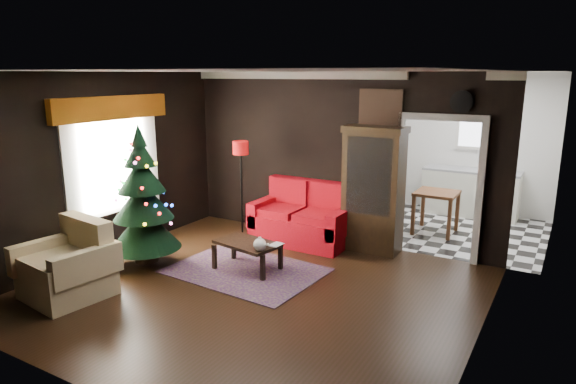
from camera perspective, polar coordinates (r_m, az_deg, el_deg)
The scene contains 26 objects.
floor at distance 6.70m, azimuth -3.95°, elevation -11.18°, with size 5.50×5.50×0.00m, color black.
ceiling at distance 6.10m, azimuth -4.38°, elevation 13.54°, with size 5.50×5.50×0.00m, color white.
wall_back at distance 8.39m, azimuth 5.51°, elevation 3.84°, with size 5.50×5.50×0.00m, color black.
wall_front at distance 4.49m, azimuth -22.48°, elevation -5.54°, with size 5.50×5.50×0.00m, color black.
wall_left at distance 8.10m, azimuth -20.48°, elevation 2.71°, with size 5.50×5.50×0.00m, color black.
wall_right at distance 5.26m, azimuth 21.51°, elevation -2.76°, with size 5.50×5.50×0.00m, color black.
doorway at distance 7.92m, azimuth 16.69°, elevation 0.18°, with size 1.10×0.10×2.10m, color silver, non-canonical shape.
left_window at distance 8.18m, azimuth -19.26°, elevation 3.26°, with size 0.05×1.60×1.40m, color white.
valance at distance 8.03m, azimuth -19.33°, elevation 8.99°, with size 0.12×2.10×0.35m, color #8B450B.
kitchen_floor at distance 9.60m, azimuth 18.42°, elevation -4.17°, with size 3.00×3.00×0.00m, color silver.
kitchen_window at distance 10.68m, azimuth 20.74°, elevation 6.69°, with size 0.70×0.06×0.70m, color white.
rug at distance 7.34m, azimuth -4.83°, elevation -8.87°, with size 2.10×1.53×0.01m, color #4F3846.
loveseat at distance 8.37m, azimuth 1.59°, elevation -2.45°, with size 1.70×0.90×1.00m, color #880707, non-canonical shape.
curio_cabinet at distance 7.99m, azimuth 9.63°, elevation -0.06°, with size 0.90×0.45×1.90m, color black, non-canonical shape.
floor_lamp at distance 8.57m, azimuth -5.30°, elevation 0.16°, with size 0.29×0.29×1.69m, color black, non-canonical shape.
christmas_tree at distance 7.49m, azimuth -16.17°, elevation -0.51°, with size 1.03×1.03×1.96m, color #0B340D, non-canonical shape.
armchair at distance 6.96m, azimuth -23.92°, elevation -7.28°, with size 0.97×0.97×0.99m, color #D6B480, non-canonical shape.
coffee_table at distance 7.32m, azimuth -4.63°, elevation -7.17°, with size 0.91×0.54×0.41m, color black, non-canonical shape.
teapot at distance 6.86m, azimuth -3.22°, elevation -5.93°, with size 0.20×0.20×0.19m, color white, non-canonical shape.
cup_a at distance 7.13m, azimuth -3.38°, elevation -5.75°, with size 0.07×0.07×0.06m, color white.
cup_b at distance 7.05m, azimuth -2.80°, elevation -5.95°, with size 0.07×0.07×0.06m, color beige.
book at distance 7.11m, azimuth -1.82°, elevation -5.17°, with size 0.15×0.02×0.20m, color gray.
wall_clock at distance 7.64m, azimuth 19.11°, elevation 9.65°, with size 0.32×0.32×0.06m, color white.
painting at distance 7.97m, azimuth 10.47°, elevation 9.34°, with size 0.62×0.05×0.52m, color #9E6F47.
kitchen_counter at distance 10.63m, azimuth 19.96°, elevation -0.12°, with size 1.80×0.60×0.90m, color silver.
kitchen_table at distance 9.28m, azimuth 16.39°, elevation -2.22°, with size 0.70×0.70×0.75m, color brown, non-canonical shape.
Camera 1 is at (3.44, -5.03, 2.77)m, focal length 31.34 mm.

